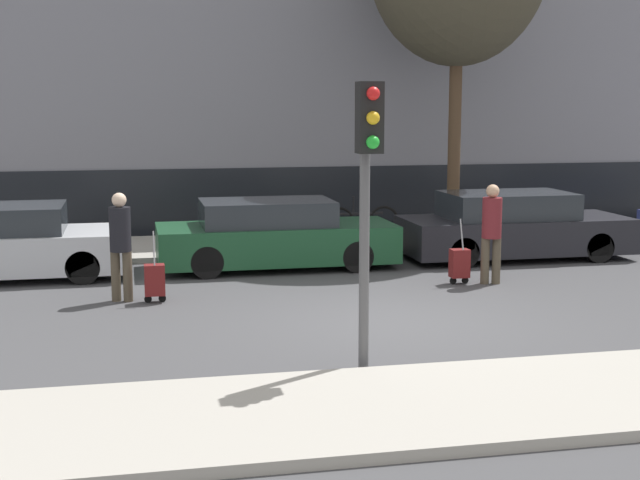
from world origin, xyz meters
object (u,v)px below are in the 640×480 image
parked_bicycle (361,222)px  parked_car_0 (4,244)px  parked_car_2 (513,227)px  traffic_light (368,167)px  parked_car_1 (274,236)px  trolley_left (155,280)px  pedestrian_right (492,228)px  pedestrian_left (120,240)px  trolley_right (460,263)px

parked_bicycle → parked_car_0: bearing=-160.7°
parked_car_2 → parked_bicycle: bearing=134.5°
parked_car_2 → traffic_light: (-4.98, -6.97, 1.79)m
parked_car_1 → traffic_light: bearing=-90.3°
trolley_left → pedestrian_right: bearing=2.6°
pedestrian_left → traffic_light: traffic_light is taller
parked_bicycle → trolley_right: bearing=-84.0°
parked_bicycle → pedestrian_right: bearing=-78.0°
trolley_right → pedestrian_right: bearing=-10.1°
parked_car_0 → pedestrian_left: 3.20m
traffic_light → parked_car_0: bearing=125.2°
pedestrian_right → traffic_light: 5.97m
parked_car_2 → traffic_light: traffic_light is taller
pedestrian_left → parked_bicycle: bearing=-115.1°
trolley_left → traffic_light: (2.31, -4.35, 2.06)m
parked_car_0 → traffic_light: (4.90, -6.95, 1.80)m
trolley_left → parked_car_0: bearing=134.9°
pedestrian_left → pedestrian_right: bearing=-157.8°
parked_car_1 → parked_bicycle: size_ratio=2.56×
traffic_light → parked_bicycle: (2.46, 9.53, -1.94)m
pedestrian_left → parked_car_2: bearing=-141.2°
pedestrian_right → parked_bicycle: bearing=112.2°
parked_car_0 → trolley_left: 3.68m
traffic_light → pedestrian_right: bearing=52.7°
parked_car_2 → traffic_light: size_ratio=1.36×
parked_car_2 → pedestrian_left: bearing=-162.8°
pedestrian_left → pedestrian_right: 6.33m
parked_car_0 → trolley_left: (2.59, -2.60, -0.27)m
parked_car_1 → pedestrian_right: pedestrian_right is taller
parked_car_0 → pedestrian_right: (8.41, -2.33, 0.37)m
parked_bicycle → pedestrian_left: bearing=-136.7°
trolley_right → parked_bicycle: bearing=96.0°
pedestrian_right → traffic_light: size_ratio=0.52×
trolley_left → pedestrian_right: 5.86m
parked_car_0 → traffic_light: 8.69m
traffic_light → parked_bicycle: 10.03m
parked_car_1 → trolley_left: parked_car_1 is taller
parked_car_0 → parked_bicycle: 7.80m
pedestrian_right → trolley_right: 0.84m
parked_car_1 → trolley_right: bearing=-37.0°
pedestrian_right → traffic_light: bearing=-117.1°
trolley_left → trolley_right: trolley_right is taller
trolley_left → pedestrian_right: size_ratio=0.66×
parked_car_1 → trolley_left: (-2.35, -2.57, -0.26)m
pedestrian_left → trolley_right: (5.79, 0.16, -0.63)m
parked_car_2 → pedestrian_right: bearing=-122.0°
pedestrian_left → pedestrian_right: (6.33, 0.07, 0.00)m
trolley_right → parked_car_0: bearing=164.1°
parked_car_0 → pedestrian_right: size_ratio=2.50×
pedestrian_left → pedestrian_right: pedestrian_right is taller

